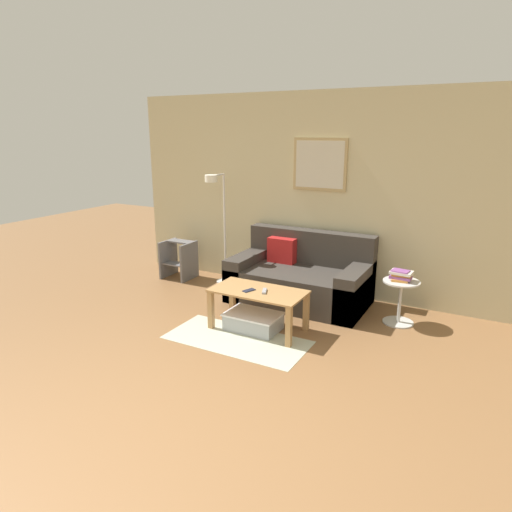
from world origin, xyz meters
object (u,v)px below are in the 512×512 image
Objects in this scene: coffee_table at (258,298)px; floor_lamp at (219,220)px; couch at (300,279)px; remote_control at (264,291)px; side_table at (400,298)px; book_stack at (401,275)px; storage_bin at (253,321)px; step_stool at (179,259)px; cell_phone at (249,290)px.

floor_lamp is at bearing 138.21° from coffee_table.
couch reaches higher than remote_control.
book_stack is at bearing 161.55° from side_table.
storage_bin is 1.09× the size of step_stool.
coffee_table is 4.18× the size of book_stack.
floor_lamp is at bearing 176.66° from side_table.
storage_bin is (-0.04, -0.03, -0.26)m from coffee_table.
couch reaches higher than storage_bin.
storage_bin is at bearing -43.74° from floor_lamp.
step_stool is at bearing 177.66° from book_stack.
cell_phone is 0.26× the size of step_stool.
side_table reaches higher than storage_bin.
couch is 1.08m from cell_phone.
storage_bin is 1.19× the size of side_table.
floor_lamp reaches higher than coffee_table.
book_stack is (1.28, 0.90, 0.20)m from coffee_table.
couch is 3.10× the size of step_stool.
coffee_table is at bearing -145.42° from side_table.
couch is 3.37× the size of side_table.
couch is 1.06m from storage_bin.
cell_phone is at bearing -97.35° from couch.
side_table is at bearing 14.27° from remote_control.
couch is at bearing 174.94° from side_table.
remote_control is at bearing -143.23° from side_table.
couch is 1.09× the size of floor_lamp.
cell_phone reaches higher than storage_bin.
couch reaches higher than step_stool.
coffee_table is at bearing -28.85° from step_stool.
floor_lamp is at bearing 155.10° from cell_phone.
book_stack is 1.67m from cell_phone.
floor_lamp is (-1.21, 0.03, 0.63)m from couch.
step_stool is at bearing 129.31° from remote_control.
remote_control is 0.17m from cell_phone.
storage_bin is at bearing -145.38° from side_table.
floor_lamp reaches higher than couch.
couch is at bearing 103.21° from cell_phone.
couch is 1.92m from step_stool.
cell_phone is at bearing -31.36° from step_stool.
remote_control is at bearing -40.30° from floor_lamp.
couch is 11.88× the size of cell_phone.
remote_control is (0.12, 0.02, 0.36)m from storage_bin.
step_stool is (-1.94, 1.04, -0.17)m from remote_control.
storage_bin is 1.68m from book_stack.
cell_phone is 2.09m from step_stool.
step_stool is (-1.86, 1.02, -0.07)m from coffee_table.
coffee_table is at bearing -145.00° from book_stack.
step_stool is (-1.82, 1.06, 0.19)m from storage_bin.
side_table is (1.29, 0.89, -0.06)m from coffee_table.
remote_control is (0.02, -1.02, 0.17)m from couch.
side_table is 3.16m from step_stool.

